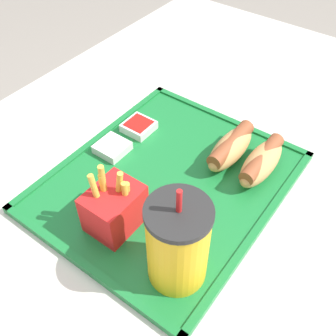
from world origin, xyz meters
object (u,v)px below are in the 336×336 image
at_px(soda_cup, 178,243).
at_px(hot_dog_near, 231,147).
at_px(sauce_cup_mayo, 112,147).
at_px(sauce_cup_ketchup, 139,126).
at_px(hot_dog_far, 261,162).
at_px(fries_carton, 114,207).

height_order(soda_cup, hot_dog_near, soda_cup).
bearing_deg(sauce_cup_mayo, hot_dog_near, 121.51).
xyz_separation_m(soda_cup, sauce_cup_ketchup, (-0.21, -0.24, -0.06)).
height_order(hot_dog_far, hot_dog_near, same).
height_order(fries_carton, sauce_cup_ketchup, fries_carton).
relative_size(hot_dog_far, hot_dog_near, 1.00).
bearing_deg(sauce_cup_ketchup, sauce_cup_mayo, -1.03).
relative_size(hot_dog_near, sauce_cup_ketchup, 2.39).
height_order(hot_dog_far, sauce_cup_ketchup, hot_dog_far).
xyz_separation_m(soda_cup, fries_carton, (-0.01, -0.12, -0.03)).
bearing_deg(soda_cup, hot_dog_near, -166.96).
xyz_separation_m(hot_dog_far, hot_dog_near, (-0.00, -0.06, 0.00)).
bearing_deg(soda_cup, hot_dog_far, 178.92).
height_order(soda_cup, sauce_cup_mayo, soda_cup).
distance_m(hot_dog_near, sauce_cup_ketchup, 0.19).
distance_m(hot_dog_far, fries_carton, 0.26).
bearing_deg(hot_dog_near, soda_cup, 13.04).
bearing_deg(hot_dog_far, fries_carton, -29.30).
bearing_deg(hot_dog_far, hot_dog_near, -90.00).
height_order(soda_cup, sauce_cup_ketchup, soda_cup).
bearing_deg(sauce_cup_ketchup, hot_dog_near, 101.47).
relative_size(soda_cup, sauce_cup_mayo, 3.23).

